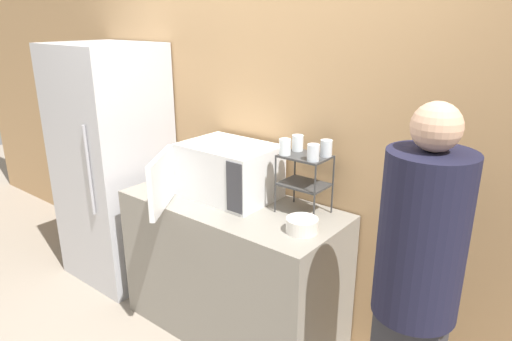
% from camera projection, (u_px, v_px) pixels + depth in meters
% --- Properties ---
extents(wall_back, '(8.00, 0.06, 2.60)m').
position_uv_depth(wall_back, '(267.00, 130.00, 2.93)').
color(wall_back, tan).
rests_on(wall_back, ground_plane).
extents(counter, '(1.42, 0.63, 0.91)m').
position_uv_depth(counter, '(232.00, 268.00, 2.94)').
color(counter, gray).
rests_on(counter, ground_plane).
extents(microwave, '(0.60, 0.80, 0.34)m').
position_uv_depth(microwave, '(226.00, 171.00, 2.84)').
color(microwave, silver).
rests_on(microwave, counter).
extents(dish_rack, '(0.27, 0.21, 0.35)m').
position_uv_depth(dish_rack, '(304.00, 172.00, 2.57)').
color(dish_rack, '#333333').
rests_on(dish_rack, counter).
extents(glass_front_left, '(0.07, 0.07, 0.09)m').
position_uv_depth(glass_front_left, '(285.00, 147.00, 2.54)').
color(glass_front_left, silver).
rests_on(glass_front_left, dish_rack).
extents(glass_back_right, '(0.07, 0.07, 0.09)m').
position_uv_depth(glass_back_right, '(326.00, 148.00, 2.52)').
color(glass_back_right, silver).
rests_on(glass_back_right, dish_rack).
extents(glass_front_right, '(0.07, 0.07, 0.09)m').
position_uv_depth(glass_front_right, '(313.00, 153.00, 2.43)').
color(glass_front_right, silver).
rests_on(glass_front_right, dish_rack).
extents(glass_back_left, '(0.07, 0.07, 0.09)m').
position_uv_depth(glass_back_left, '(298.00, 143.00, 2.62)').
color(glass_back_left, silver).
rests_on(glass_back_left, dish_rack).
extents(bowl, '(0.17, 0.17, 0.08)m').
position_uv_depth(bowl, '(302.00, 225.00, 2.40)').
color(bowl, silver).
rests_on(bowl, counter).
extents(person, '(0.35, 0.35, 1.70)m').
position_uv_depth(person, '(417.00, 278.00, 1.90)').
color(person, '#2D2D33').
rests_on(person, ground_plane).
extents(refrigerator, '(0.75, 0.67, 1.82)m').
position_uv_depth(refrigerator, '(113.00, 165.00, 3.50)').
color(refrigerator, '#B7B7BC').
rests_on(refrigerator, ground_plane).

